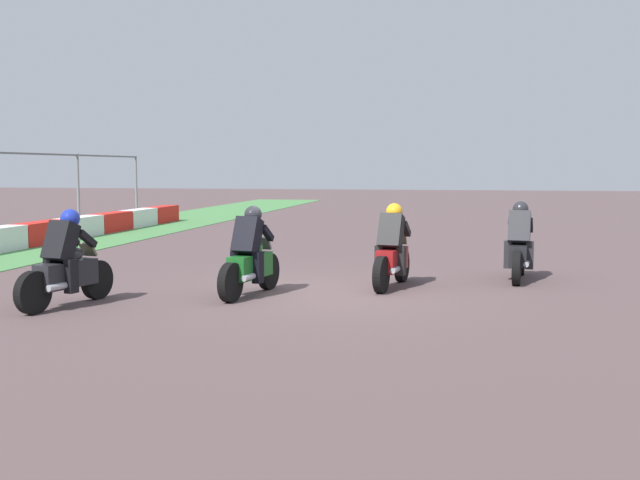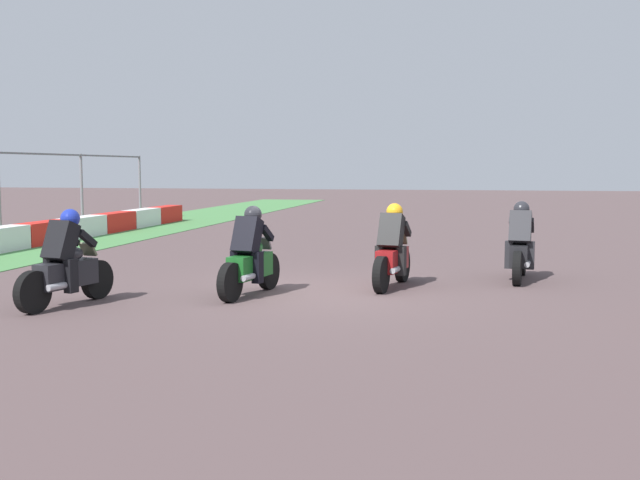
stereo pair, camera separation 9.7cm
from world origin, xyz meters
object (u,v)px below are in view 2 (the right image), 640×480
rider_lane_c (250,259)px  rider_lane_d (66,266)px  rider_lane_b (392,253)px  rider_lane_a (520,248)px

rider_lane_c → rider_lane_d: same height
rider_lane_b → rider_lane_a: bearing=-50.6°
rider_lane_a → rider_lane_c: size_ratio=1.01×
rider_lane_b → rider_lane_c: 2.63m
rider_lane_a → rider_lane_d: size_ratio=1.01×
rider_lane_a → rider_lane_d: 8.21m
rider_lane_a → rider_lane_b: bearing=126.6°
rider_lane_c → rider_lane_b: bearing=-48.5°
rider_lane_a → rider_lane_c: (-2.66, 4.56, 0.00)m
rider_lane_a → rider_lane_c: bearing=127.2°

